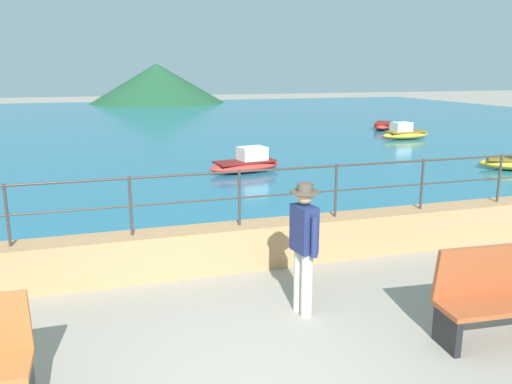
{
  "coord_description": "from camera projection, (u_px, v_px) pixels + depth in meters",
  "views": [
    {
      "loc": [
        -1.29,
        -4.43,
        3.12
      ],
      "look_at": [
        1.27,
        3.7,
        1.1
      ],
      "focal_mm": 36.37,
      "sensor_mm": 36.0,
      "label": 1
    }
  ],
  "objects": [
    {
      "name": "lake_water",
      "position": [
        117.0,
        125.0,
        29.18
      ],
      "size": [
        64.0,
        44.32,
        0.06
      ],
      "primitive_type": "cube",
      "color": "#236B89",
      "rests_on": "ground"
    },
    {
      "name": "railing",
      "position": [
        186.0,
        191.0,
        7.87
      ],
      "size": [
        18.44,
        0.04,
        0.9
      ],
      "color": "#383330",
      "rests_on": "promenade_wall"
    },
    {
      "name": "boat_1",
      "position": [
        246.0,
        163.0,
        15.77
      ],
      "size": [
        2.42,
        1.3,
        0.76
      ],
      "color": "red",
      "rests_on": "lake_water"
    },
    {
      "name": "promenade_wall",
      "position": [
        188.0,
        251.0,
        8.09
      ],
      "size": [
        20.0,
        0.56,
        0.7
      ],
      "primitive_type": "cube",
      "color": "tan",
      "rests_on": "ground"
    },
    {
      "name": "hill_secondary",
      "position": [
        157.0,
        84.0,
        47.94
      ],
      "size": [
        12.57,
        12.57,
        3.63
      ],
      "primitive_type": "cone",
      "color": "#1E4C2D",
      "rests_on": "ground"
    },
    {
      "name": "boat_0",
      "position": [
        405.0,
        133.0,
        23.22
      ],
      "size": [
        2.34,
        1.0,
        0.76
      ],
      "color": "gold",
      "rests_on": "lake_water"
    },
    {
      "name": "boat_4",
      "position": [
        383.0,
        125.0,
        27.09
      ],
      "size": [
        2.09,
        2.38,
        0.36
      ],
      "color": "red",
      "rests_on": "lake_water"
    },
    {
      "name": "bench_far",
      "position": [
        505.0,
        293.0,
        6.1
      ],
      "size": [
        1.74,
        0.68,
        1.13
      ],
      "color": "#9E4C28",
      "rests_on": "ground"
    },
    {
      "name": "person_walking",
      "position": [
        304.0,
        242.0,
        6.59
      ],
      "size": [
        0.38,
        0.56,
        1.75
      ],
      "color": "beige",
      "rests_on": "ground"
    }
  ]
}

